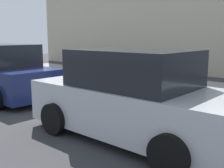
{
  "coord_description": "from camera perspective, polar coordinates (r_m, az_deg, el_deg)",
  "views": [
    {
      "loc": [
        -6.89,
        5.95,
        1.96
      ],
      "look_at": [
        -1.65,
        0.18,
        0.6
      ],
      "focal_mm": 43.8,
      "sensor_mm": 36.0,
      "label": 1
    }
  ],
  "objects": [
    {
      "name": "suitcase_teal_5",
      "position": [
        9.29,
        -2.41,
        0.8
      ],
      "size": [
        0.41,
        0.21,
        0.76
      ],
      "color": "#0F606B",
      "rests_on": "sidewalk_curb"
    },
    {
      "name": "parked_car_silver_0",
      "position": [
        5.29,
        4.49,
        -2.85
      ],
      "size": [
        4.26,
        2.08,
        1.72
      ],
      "color": "#B2B5BA",
      "rests_on": "ground_plane"
    },
    {
      "name": "suitcase_maroon_1",
      "position": [
        8.06,
        7.72,
        -0.4
      ],
      "size": [
        0.37,
        0.25,
        1.06
      ],
      "color": "maroon",
      "rests_on": "sidewalk_curb"
    },
    {
      "name": "bollard_post",
      "position": [
        10.19,
        -8.87,
        1.61
      ],
      "size": [
        0.11,
        0.11,
        0.74
      ],
      "primitive_type": "cylinder",
      "color": "#333338",
      "rests_on": "sidewalk_curb"
    },
    {
      "name": "parked_car_navy_1",
      "position": [
        9.44,
        -21.79,
        2.11
      ],
      "size": [
        4.23,
        1.97,
        1.72
      ],
      "color": "#141E4C",
      "rests_on": "ground_plane"
    },
    {
      "name": "suitcase_navy_3",
      "position": [
        8.56,
        1.92,
        0.2
      ],
      "size": [
        0.47,
        0.25,
        1.01
      ],
      "color": "navy",
      "rests_on": "sidewalk_curb"
    },
    {
      "name": "suitcase_olive_0",
      "position": [
        7.74,
        9.98,
        -1.67
      ],
      "size": [
        0.43,
        0.23,
        0.63
      ],
      "color": "#59601E",
      "rests_on": "sidewalk_curb"
    },
    {
      "name": "ground_plane",
      "position": [
        9.32,
        -6.83,
        -2.31
      ],
      "size": [
        40.0,
        40.0,
        0.0
      ],
      "primitive_type": "plane",
      "color": "#333335"
    },
    {
      "name": "sidewalk_curb",
      "position": [
        11.07,
        2.96,
        0.06
      ],
      "size": [
        18.0,
        5.0,
        0.14
      ],
      "primitive_type": "cube",
      "color": "gray",
      "rests_on": "ground_plane"
    },
    {
      "name": "fire_hydrant",
      "position": [
        9.7,
        -5.24,
        1.38
      ],
      "size": [
        0.39,
        0.21,
        0.75
      ],
      "color": "#D89E0C",
      "rests_on": "sidewalk_curb"
    },
    {
      "name": "suitcase_red_4",
      "position": [
        8.94,
        -0.35,
        0.29
      ],
      "size": [
        0.45,
        0.22,
        0.87
      ],
      "color": "red",
      "rests_on": "sidewalk_curb"
    },
    {
      "name": "suitcase_silver_2",
      "position": [
        8.33,
        5.06,
        -0.45
      ],
      "size": [
        0.47,
        0.24,
        0.71
      ],
      "color": "#9EA0A8",
      "rests_on": "sidewalk_curb"
    }
  ]
}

